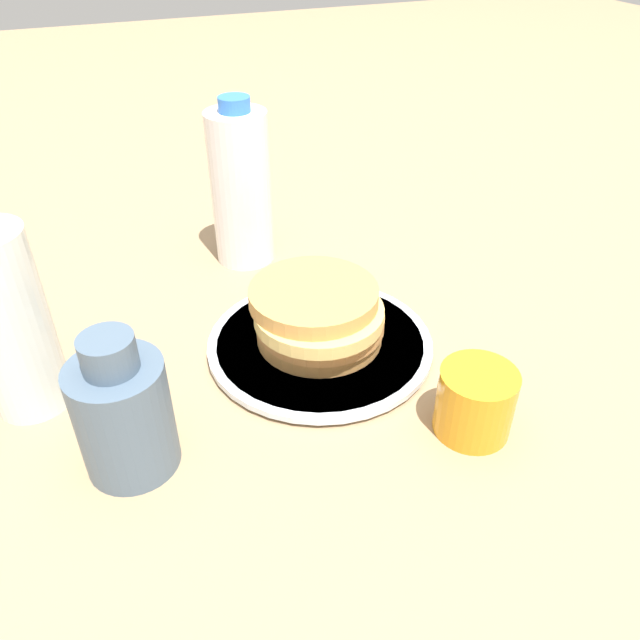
{
  "coord_description": "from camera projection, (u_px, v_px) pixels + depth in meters",
  "views": [
    {
      "loc": [
        -0.53,
        0.23,
        0.44
      ],
      "look_at": [
        -0.02,
        0.03,
        0.04
      ],
      "focal_mm": 35.0,
      "sensor_mm": 36.0,
      "label": 1
    }
  ],
  "objects": [
    {
      "name": "water_bottle_mid",
      "position": [
        9.0,
        322.0,
        0.58
      ],
      "size": [
        0.07,
        0.07,
        0.21
      ],
      "color": "silver",
      "rests_on": "ground_plane"
    },
    {
      "name": "juice_glass",
      "position": [
        475.0,
        402.0,
        0.58
      ],
      "size": [
        0.07,
        0.07,
        0.07
      ],
      "color": "orange",
      "rests_on": "ground_plane"
    },
    {
      "name": "plate",
      "position": [
        320.0,
        344.0,
        0.7
      ],
      "size": [
        0.25,
        0.25,
        0.01
      ],
      "color": "silver",
      "rests_on": "ground_plane"
    },
    {
      "name": "water_bottle_near",
      "position": [
        241.0,
        188.0,
        0.81
      ],
      "size": [
        0.08,
        0.08,
        0.22
      ],
      "color": "white",
      "rests_on": "ground_plane"
    },
    {
      "name": "pancake_stack",
      "position": [
        318.0,
        316.0,
        0.68
      ],
      "size": [
        0.15,
        0.15,
        0.07
      ],
      "color": "#C18846",
      "rests_on": "plate"
    },
    {
      "name": "ground_plane",
      "position": [
        336.0,
        333.0,
        0.73
      ],
      "size": [
        4.0,
        4.0,
        0.0
      ],
      "primitive_type": "plane",
      "color": "#9E7F5B"
    },
    {
      "name": "cream_jug",
      "position": [
        123.0,
        413.0,
        0.53
      ],
      "size": [
        0.08,
        0.08,
        0.14
      ],
      "color": "#4C6075",
      "rests_on": "ground_plane"
    }
  ]
}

